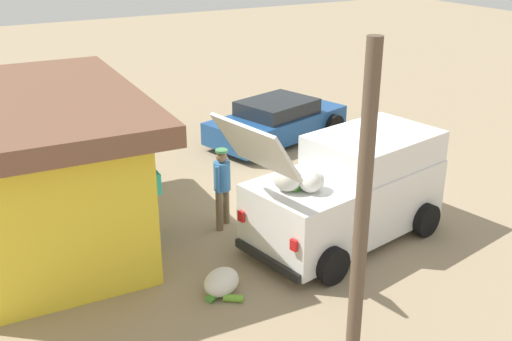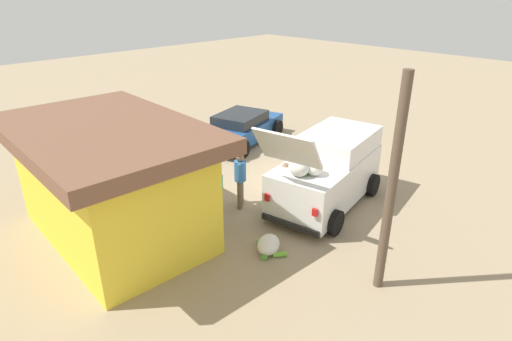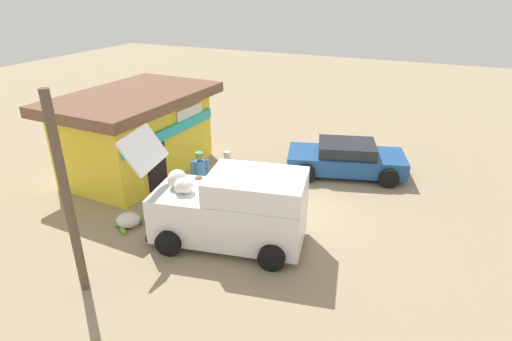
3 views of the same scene
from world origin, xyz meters
name	(u,v)px [view 1 (image 1 of 3)]	position (x,y,z in m)	size (l,w,h in m)	color
ground_plane	(325,200)	(0.00, 0.00, 0.00)	(60.00, 60.00, 0.00)	#9E896B
storefront_bar	(40,168)	(1.13, 5.84, 1.55)	(6.02, 4.06, 2.96)	yellow
delivery_van	(350,190)	(-1.62, 0.59, 1.02)	(2.75, 4.83, 2.93)	white
parked_sedan	(277,121)	(4.02, -1.15, 0.59)	(3.04, 4.50, 1.21)	#1E4C8C
vendor_standing	(222,183)	(0.00, 2.57, 0.97)	(0.48, 0.48, 1.70)	#726047
customer_bending	(272,205)	(-1.25, 2.15, 0.91)	(0.64, 0.71, 1.52)	#726047
unloaded_banana_pile	(222,283)	(-2.20, 3.69, 0.21)	(0.95, 0.85, 0.45)	silver
paint_bucket	(133,172)	(3.31, 3.38, 0.19)	(0.26, 0.26, 0.37)	silver
utility_pole	(362,218)	(-4.72, 2.87, 2.33)	(0.20, 0.20, 4.66)	brown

